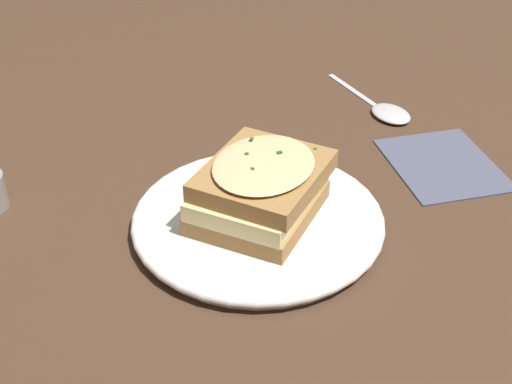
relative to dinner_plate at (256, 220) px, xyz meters
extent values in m
plane|color=#473021|center=(0.02, -0.01, -0.01)|extent=(2.40, 2.40, 0.00)
cylinder|color=white|center=(0.00, 0.00, 0.00)|extent=(0.25, 0.25, 0.02)
torus|color=white|center=(0.00, 0.00, 0.00)|extent=(0.27, 0.27, 0.01)
cube|color=#A37542|center=(0.00, 0.00, 0.02)|extent=(0.17, 0.16, 0.02)
cube|color=#EFDB93|center=(0.00, 0.00, 0.04)|extent=(0.17, 0.15, 0.02)
cube|color=#A37542|center=(0.00, -0.01, 0.06)|extent=(0.17, 0.16, 0.02)
ellipsoid|color=beige|center=(0.00, -0.01, 0.07)|extent=(0.15, 0.14, 0.01)
cube|color=#2D6028|center=(0.03, -0.06, 0.08)|extent=(0.00, 0.00, 0.00)
cube|color=#2D6028|center=(-0.01, 0.01, 0.08)|extent=(0.00, 0.00, 0.00)
cube|color=#2D6028|center=(0.01, 0.01, 0.08)|extent=(0.00, 0.00, 0.00)
cube|color=#2D6028|center=(0.02, -0.02, 0.08)|extent=(0.01, 0.01, 0.00)
cube|color=#2D6028|center=(0.04, 0.01, 0.08)|extent=(0.01, 0.00, 0.00)
cube|color=silver|center=(0.33, -0.14, -0.01)|extent=(0.11, 0.07, 0.00)
ellipsoid|color=silver|center=(0.25, -0.18, -0.01)|extent=(0.08, 0.07, 0.01)
cube|color=#4C5166|center=(0.13, -0.22, -0.01)|extent=(0.18, 0.16, 0.00)
camera|label=1|loc=(-0.61, -0.01, 0.46)|focal=50.00mm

